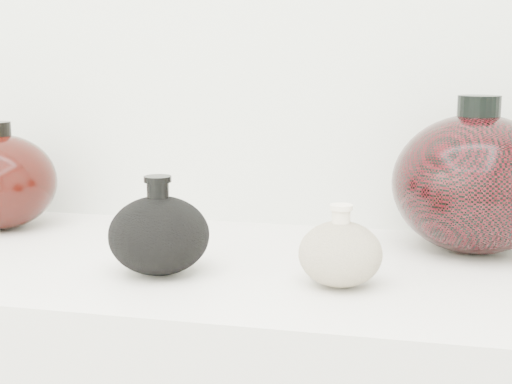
% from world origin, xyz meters
% --- Properties ---
extents(black_gourd_vase, '(0.16, 0.16, 0.14)m').
position_xyz_m(black_gourd_vase, '(-0.07, 0.87, 0.95)').
color(black_gourd_vase, black).
rests_on(black_gourd_vase, display_counter).
extents(cream_gourd_vase, '(0.14, 0.14, 0.11)m').
position_xyz_m(cream_gourd_vase, '(0.18, 0.87, 0.94)').
color(cream_gourd_vase, beige).
rests_on(cream_gourd_vase, display_counter).
extents(left_round_pot, '(0.20, 0.20, 0.19)m').
position_xyz_m(left_round_pot, '(-0.43, 1.06, 0.98)').
color(left_round_pot, black).
rests_on(left_round_pot, display_counter).
extents(right_round_pot, '(0.30, 0.30, 0.24)m').
position_xyz_m(right_round_pot, '(0.36, 1.08, 1.01)').
color(right_round_pot, black).
rests_on(right_round_pot, display_counter).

